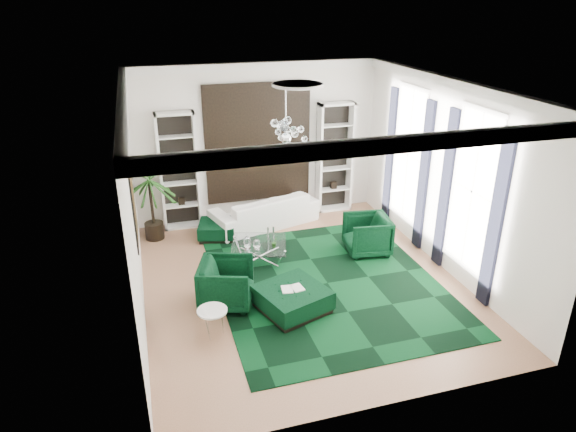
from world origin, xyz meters
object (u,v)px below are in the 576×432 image
object	(u,v)px
sofa	(264,210)
ottoman_front	(292,300)
coffee_table	(259,252)
ottoman_side	(217,230)
armchair_left	(226,284)
palm	(150,191)
side_table	(213,323)
armchair_right	(367,235)

from	to	relation	value
sofa	ottoman_front	world-z (taller)	sofa
coffee_table	ottoman_side	bearing A→B (deg)	115.73
armchair_left	palm	world-z (taller)	palm
ottoman_side	side_table	world-z (taller)	side_table
sofa	palm	world-z (taller)	palm
armchair_right	ottoman_side	world-z (taller)	armchair_right
armchair_right	palm	distance (m)	4.91
sofa	ottoman_side	bearing A→B (deg)	0.93
coffee_table	sofa	bearing A→B (deg)	72.46
armchair_left	armchair_right	size ratio (longest dim) A/B	1.02
armchair_right	side_table	distance (m)	4.21
armchair_left	ottoman_side	bearing A→B (deg)	12.59
armchair_right	ottoman_side	bearing A→B (deg)	-111.45
armchair_right	coffee_table	distance (m)	2.37
coffee_table	ottoman_front	xyz separation A→B (m)	(0.13, -2.00, 0.03)
sofa	coffee_table	size ratio (longest dim) A/B	2.30
armchair_left	armchair_right	bearing A→B (deg)	-52.05
palm	armchair_left	bearing A→B (deg)	-70.83
coffee_table	armchair_right	bearing A→B (deg)	-7.11
armchair_right	side_table	world-z (taller)	armchair_right
armchair_left	ottoman_front	world-z (taller)	armchair_left
ottoman_side	palm	xyz separation A→B (m)	(-1.40, 0.35, 0.98)
armchair_right	ottoman_front	distance (m)	2.80
armchair_right	palm	bearing A→B (deg)	-107.07
sofa	ottoman_side	xyz separation A→B (m)	(-1.22, -0.38, -0.20)
ottoman_side	coffee_table	bearing A→B (deg)	-64.27
armchair_left	ottoman_side	distance (m)	2.87
sofa	armchair_right	distance (m)	2.72
ottoman_side	palm	bearing A→B (deg)	165.79
ottoman_side	ottoman_front	world-z (taller)	ottoman_front
palm	ottoman_front	bearing A→B (deg)	-59.53
armchair_left	ottoman_side	xyz separation A→B (m)	(0.29, 2.85, -0.25)
armchair_right	ottoman_side	size ratio (longest dim) A/B	1.12
ottoman_side	palm	distance (m)	1.75
palm	side_table	bearing A→B (deg)	-79.86
sofa	ottoman_front	xyz separation A→B (m)	(-0.43, -3.75, -0.16)
sofa	armchair_right	size ratio (longest dim) A/B	2.81
armchair_right	palm	size ratio (longest dim) A/B	0.40
sofa	armchair_right	xyz separation A→B (m)	(1.79, -2.05, 0.04)
coffee_table	ottoman_side	world-z (taller)	coffee_table
sofa	side_table	size ratio (longest dim) A/B	5.21
coffee_table	palm	world-z (taller)	palm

